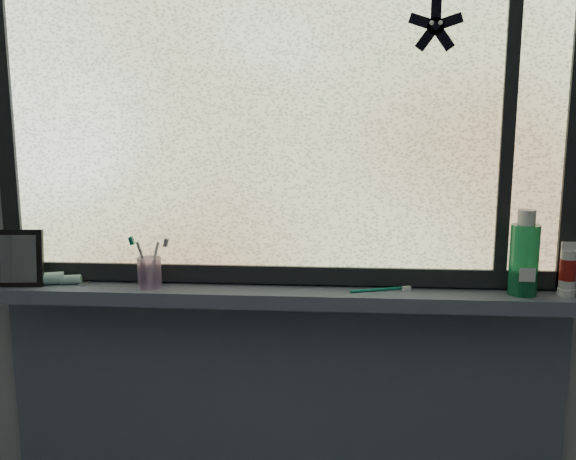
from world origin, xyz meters
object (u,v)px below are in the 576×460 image
Objects in this scene: vanity_mirror at (20,258)px; mouthwash_bottle at (524,252)px; cream_tube at (568,267)px; toothbrush_cup at (149,273)px.

vanity_mirror is 1.38m from mouthwash_bottle.
mouthwash_bottle is 1.82× the size of cream_tube.
toothbrush_cup is at bearing -179.35° from mouthwash_bottle.
cream_tube is (1.13, 0.01, 0.03)m from toothbrush_cup.
vanity_mirror is at bearing -179.38° from cream_tube.
vanity_mirror reaches higher than cream_tube.
toothbrush_cup is 0.45× the size of mouthwash_bottle.
vanity_mirror is 1.53× the size of cream_tube.
toothbrush_cup is 0.82× the size of cream_tube.
cream_tube is (0.11, -0.00, -0.04)m from mouthwash_bottle.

